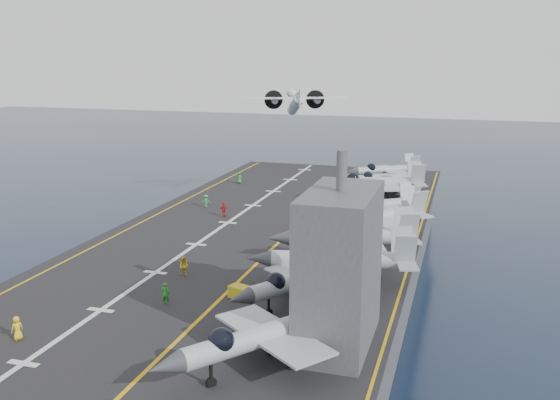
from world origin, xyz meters
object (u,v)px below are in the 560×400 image
(fighter_jet_0, at_px, (263,333))
(tow_cart_a, at_px, (240,292))
(transport_plane, at_px, (296,104))
(island_superstructure, at_px, (340,250))

(fighter_jet_0, relative_size, tow_cart_a, 8.52)
(fighter_jet_0, height_order, tow_cart_a, fighter_jet_0)
(fighter_jet_0, distance_m, transport_plane, 90.12)
(island_superstructure, height_order, tow_cart_a, island_superstructure)
(transport_plane, bearing_deg, tow_cart_a, -78.31)
(island_superstructure, bearing_deg, transport_plane, 107.70)
(island_superstructure, distance_m, fighter_jet_0, 8.50)
(transport_plane, bearing_deg, fighter_jet_0, -75.97)
(tow_cart_a, bearing_deg, transport_plane, 101.69)
(island_superstructure, relative_size, tow_cart_a, 6.97)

